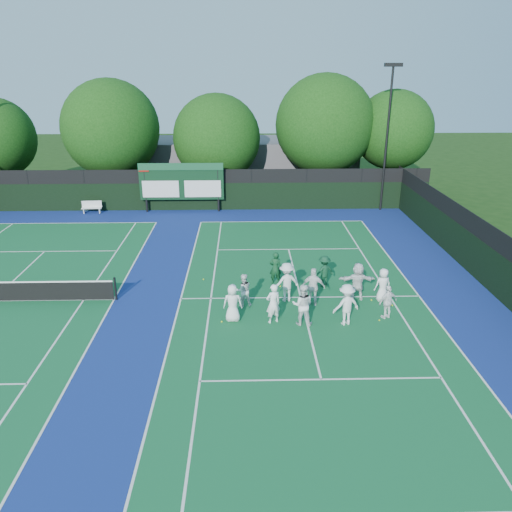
{
  "coord_description": "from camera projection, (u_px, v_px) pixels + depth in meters",
  "views": [
    {
      "loc": [
        -2.58,
        -19.62,
        9.98
      ],
      "look_at": [
        -2.0,
        3.0,
        1.3
      ],
      "focal_mm": 35.0,
      "sensor_mm": 36.0,
      "label": 1
    }
  ],
  "objects": [
    {
      "name": "tennis_ball_2",
      "position": [
        392.0,
        305.0,
        22.07
      ],
      "size": [
        0.07,
        0.07,
        0.07
      ],
      "primitive_type": "sphere",
      "color": "#C7DE1A",
      "rests_on": "ground"
    },
    {
      "name": "back_fence",
      "position": [
        197.0,
        192.0,
        36.25
      ],
      "size": [
        34.0,
        0.08,
        3.0
      ],
      "color": "black",
      "rests_on": "ground"
    },
    {
      "name": "player_back_2",
      "position": [
        313.0,
        287.0,
        21.88
      ],
      "size": [
        1.09,
        0.64,
        1.75
      ],
      "primitive_type": "imported",
      "rotation": [
        0.0,
        0.0,
        2.93
      ],
      "color": "white",
      "rests_on": "ground"
    },
    {
      "name": "player_back_3",
      "position": [
        357.0,
        281.0,
        22.42
      ],
      "size": [
        1.65,
        0.56,
        1.77
      ],
      "primitive_type": "imported",
      "rotation": [
        0.0,
        0.0,
        3.12
      ],
      "color": "silver",
      "rests_on": "ground"
    },
    {
      "name": "player_front_1",
      "position": [
        273.0,
        304.0,
        20.38
      ],
      "size": [
        0.74,
        0.62,
        1.72
      ],
      "primitive_type": "imported",
      "rotation": [
        0.0,
        0.0,
        3.54
      ],
      "color": "white",
      "rests_on": "ground"
    },
    {
      "name": "scoreboard",
      "position": [
        181.0,
        182.0,
        35.54
      ],
      "size": [
        6.0,
        0.21,
        3.55
      ],
      "color": "black",
      "rests_on": "ground"
    },
    {
      "name": "tennis_ball_5",
      "position": [
        379.0,
        320.0,
        20.78
      ],
      "size": [
        0.07,
        0.07,
        0.07
      ],
      "primitive_type": "sphere",
      "color": "#C7DE1A",
      "rests_on": "ground"
    },
    {
      "name": "coach_right",
      "position": [
        324.0,
        271.0,
        23.76
      ],
      "size": [
        1.16,
        0.94,
        1.57
      ],
      "primitive_type": "imported",
      "rotation": [
        0.0,
        0.0,
        3.56
      ],
      "color": "#0F3922",
      "rests_on": "ground"
    },
    {
      "name": "coach_left",
      "position": [
        275.0,
        268.0,
        24.08
      ],
      "size": [
        0.62,
        0.42,
        1.63
      ],
      "primitive_type": "imported",
      "rotation": [
        0.0,
        0.0,
        3.2
      ],
      "color": "#103C1F",
      "rests_on": "ground"
    },
    {
      "name": "player_front_4",
      "position": [
        388.0,
        302.0,
        20.78
      ],
      "size": [
        0.95,
        0.7,
        1.49
      ],
      "primitive_type": "imported",
      "rotation": [
        0.0,
        0.0,
        3.57
      ],
      "color": "white",
      "rests_on": "ground"
    },
    {
      "name": "bench",
      "position": [
        92.0,
        207.0,
        35.79
      ],
      "size": [
        1.42,
        0.45,
        0.89
      ],
      "color": "silver",
      "rests_on": "ground"
    },
    {
      "name": "light_pole_right",
      "position": [
        388.0,
        122.0,
        34.52
      ],
      "size": [
        1.2,
        0.3,
        10.12
      ],
      "color": "black",
      "rests_on": "ground"
    },
    {
      "name": "tennis_ball_4",
      "position": [
        280.0,
        286.0,
        23.97
      ],
      "size": [
        0.07,
        0.07,
        0.07
      ],
      "primitive_type": "sphere",
      "color": "#C7DE1A",
      "rests_on": "ground"
    },
    {
      "name": "divider_fence_right",
      "position": [
        499.0,
        268.0,
        22.61
      ],
      "size": [
        0.08,
        32.0,
        3.0
      ],
      "color": "black",
      "rests_on": "ground"
    },
    {
      "name": "clubhouse",
      "position": [
        250.0,
        163.0,
        43.58
      ],
      "size": [
        18.0,
        6.0,
        4.0
      ],
      "primitive_type": "cube",
      "color": "#57575C",
      "rests_on": "ground"
    },
    {
      "name": "tennis_ball_3",
      "position": [
        204.0,
        279.0,
        24.74
      ],
      "size": [
        0.07,
        0.07,
        0.07
      ],
      "primitive_type": "sphere",
      "color": "#C7DE1A",
      "rests_on": "ground"
    },
    {
      "name": "tennis_ball_0",
      "position": [
        222.0,
        322.0,
        20.66
      ],
      "size": [
        0.07,
        0.07,
        0.07
      ],
      "primitive_type": "sphere",
      "color": "#C7DE1A",
      "rests_on": "ground"
    },
    {
      "name": "player_back_1",
      "position": [
        287.0,
        282.0,
        22.26
      ],
      "size": [
        1.31,
        0.96,
        1.82
      ],
      "primitive_type": "imported",
      "rotation": [
        0.0,
        0.0,
        3.4
      ],
      "color": "silver",
      "rests_on": "ground"
    },
    {
      "name": "ground",
      "position": [
        303.0,
        307.0,
        21.94
      ],
      "size": [
        120.0,
        120.0,
        0.0
      ],
      "primitive_type": "plane",
      "color": "#16320D",
      "rests_on": "ground"
    },
    {
      "name": "tennis_ball_1",
      "position": [
        371.0,
        300.0,
        22.56
      ],
      "size": [
        0.07,
        0.07,
        0.07
      ],
      "primitive_type": "sphere",
      "color": "#C7DE1A",
      "rests_on": "ground"
    },
    {
      "name": "tree_e",
      "position": [
        395.0,
        132.0,
        38.59
      ],
      "size": [
        6.07,
        6.07,
        8.34
      ],
      "color": "black",
      "rests_on": "ground"
    },
    {
      "name": "player_front_3",
      "position": [
        346.0,
        305.0,
        20.24
      ],
      "size": [
        1.28,
        0.97,
        1.77
      ],
      "primitive_type": "imported",
      "rotation": [
        0.0,
        0.0,
        3.45
      ],
      "color": "silver",
      "rests_on": "ground"
    },
    {
      "name": "tree_b",
      "position": [
        113.0,
        131.0,
        38.03
      ],
      "size": [
        7.36,
        7.36,
        9.15
      ],
      "color": "black",
      "rests_on": "ground"
    },
    {
      "name": "tree_d",
      "position": [
        327.0,
        127.0,
        38.33
      ],
      "size": [
        7.58,
        7.58,
        9.51
      ],
      "color": "black",
      "rests_on": "ground"
    },
    {
      "name": "near_court",
      "position": [
        301.0,
        297.0,
        22.87
      ],
      "size": [
        11.05,
        23.85,
        0.01
      ],
      "color": "#11552B",
      "rests_on": "ground"
    },
    {
      "name": "player_front_0",
      "position": [
        233.0,
        303.0,
        20.53
      ],
      "size": [
        0.81,
        0.53,
        1.63
      ],
      "primitive_type": "imported",
      "rotation": [
        0.0,
        0.0,
        3.12
      ],
      "color": "white",
      "rests_on": "ground"
    },
    {
      "name": "court_apron",
      "position": [
        170.0,
        299.0,
        22.73
      ],
      "size": [
        34.0,
        32.0,
        0.01
      ],
      "primitive_type": "cube",
      "color": "navy",
      "rests_on": "ground"
    },
    {
      "name": "tree_c",
      "position": [
        219.0,
        140.0,
        38.48
      ],
      "size": [
        6.7,
        6.7,
        8.08
      ],
      "color": "black",
      "rests_on": "ground"
    },
    {
      "name": "player_back_0",
      "position": [
        243.0,
        290.0,
        21.85
      ],
      "size": [
        0.84,
        0.71,
        1.51
      ],
      "primitive_type": "imported",
      "rotation": [
        0.0,
        0.0,
        3.35
      ],
      "color": "white",
      "rests_on": "ground"
    },
    {
      "name": "player_back_4",
      "position": [
        383.0,
        285.0,
        22.34
      ],
      "size": [
        0.85,
        0.66,
        1.54
      ],
      "primitive_type": "imported",
      "rotation": [
        0.0,
        0.0,
        3.39
      ],
      "color": "white",
      "rests_on": "ground"
    },
    {
      "name": "player_front_2",
      "position": [
        302.0,
        305.0,
        20.24
      ],
      "size": [
        0.93,
        0.77,
        1.77
      ],
      "primitive_type": "imported",
      "rotation": [
        0.0,
        0.0,
        3.02
      ],
      "color": "white",
      "rests_on": "ground"
    }
  ]
}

